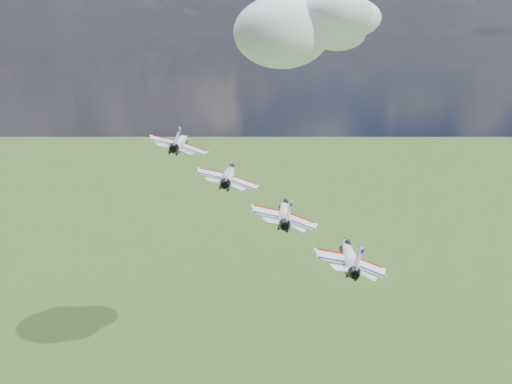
{
  "coord_description": "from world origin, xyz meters",
  "views": [
    {
      "loc": [
        -7.04,
        -64.44,
        178.79
      ],
      "look_at": [
        -1.7,
        15.19,
        156.24
      ],
      "focal_mm": 40.0,
      "sensor_mm": 36.0,
      "label": 1
    }
  ],
  "objects_px": {
    "jet_1": "(229,174)",
    "jet_2": "(285,211)",
    "jet_0": "(181,141)",
    "jet_3": "(349,255)"
  },
  "relations": [
    {
      "from": "jet_1",
      "to": "jet_2",
      "type": "distance_m",
      "value": 11.34
    },
    {
      "from": "jet_1",
      "to": "jet_3",
      "type": "bearing_deg",
      "value": -38.32
    },
    {
      "from": "jet_0",
      "to": "jet_1",
      "type": "height_order",
      "value": "jet_0"
    },
    {
      "from": "jet_1",
      "to": "jet_0",
      "type": "bearing_deg",
      "value": 141.68
    },
    {
      "from": "jet_0",
      "to": "jet_2",
      "type": "relative_size",
      "value": 1.0
    },
    {
      "from": "jet_2",
      "to": "jet_3",
      "type": "xyz_separation_m",
      "value": [
        7.6,
        -7.58,
        -3.66
      ]
    },
    {
      "from": "jet_1",
      "to": "jet_3",
      "type": "height_order",
      "value": "jet_1"
    },
    {
      "from": "jet_0",
      "to": "jet_2",
      "type": "distance_m",
      "value": 22.68
    },
    {
      "from": "jet_0",
      "to": "jet_2",
      "type": "xyz_separation_m",
      "value": [
        15.2,
        -15.17,
        -7.32
      ]
    },
    {
      "from": "jet_0",
      "to": "jet_1",
      "type": "relative_size",
      "value": 1.0
    }
  ]
}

